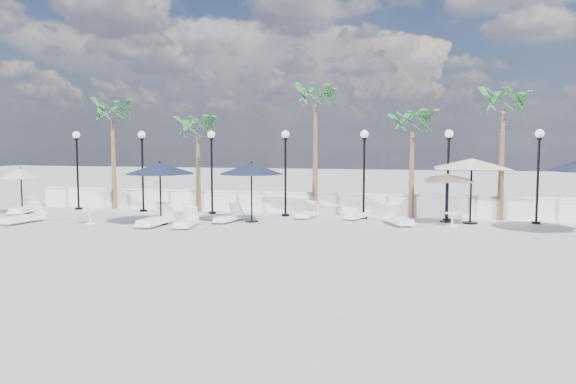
% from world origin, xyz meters
% --- Properties ---
extents(ground, '(100.00, 100.00, 0.00)m').
position_xyz_m(ground, '(0.00, 0.00, 0.00)').
color(ground, '#A1A19C').
rests_on(ground, ground).
extents(balustrade, '(26.00, 0.30, 1.01)m').
position_xyz_m(balustrade, '(0.00, 7.50, 0.47)').
color(balustrade, silver).
rests_on(balustrade, ground).
extents(lamppost_0, '(0.36, 0.36, 3.84)m').
position_xyz_m(lamppost_0, '(-10.50, 6.50, 2.49)').
color(lamppost_0, black).
rests_on(lamppost_0, ground).
extents(lamppost_1, '(0.36, 0.36, 3.84)m').
position_xyz_m(lamppost_1, '(-7.00, 6.50, 2.49)').
color(lamppost_1, black).
rests_on(lamppost_1, ground).
extents(lamppost_2, '(0.36, 0.36, 3.84)m').
position_xyz_m(lamppost_2, '(-3.50, 6.50, 2.49)').
color(lamppost_2, black).
rests_on(lamppost_2, ground).
extents(lamppost_3, '(0.36, 0.36, 3.84)m').
position_xyz_m(lamppost_3, '(0.00, 6.50, 2.49)').
color(lamppost_3, black).
rests_on(lamppost_3, ground).
extents(lamppost_4, '(0.36, 0.36, 3.84)m').
position_xyz_m(lamppost_4, '(3.50, 6.50, 2.49)').
color(lamppost_4, black).
rests_on(lamppost_4, ground).
extents(lamppost_5, '(0.36, 0.36, 3.84)m').
position_xyz_m(lamppost_5, '(7.00, 6.50, 2.49)').
color(lamppost_5, black).
rests_on(lamppost_5, ground).
extents(lamppost_6, '(0.36, 0.36, 3.84)m').
position_xyz_m(lamppost_6, '(10.50, 6.50, 2.49)').
color(lamppost_6, black).
rests_on(lamppost_6, ground).
extents(palm_0, '(2.60, 2.60, 5.50)m').
position_xyz_m(palm_0, '(-9.00, 7.30, 4.53)').
color(palm_0, brown).
rests_on(palm_0, ground).
extents(palm_1, '(2.60, 2.60, 4.70)m').
position_xyz_m(palm_1, '(-4.50, 7.30, 3.75)').
color(palm_1, brown).
rests_on(palm_1, ground).
extents(palm_2, '(2.60, 2.60, 6.10)m').
position_xyz_m(palm_2, '(1.20, 7.30, 5.12)').
color(palm_2, brown).
rests_on(palm_2, ground).
extents(palm_3, '(2.60, 2.60, 4.90)m').
position_xyz_m(palm_3, '(5.50, 7.30, 3.95)').
color(palm_3, brown).
rests_on(palm_3, ground).
extents(palm_4, '(2.60, 2.60, 5.70)m').
position_xyz_m(palm_4, '(9.20, 7.30, 4.73)').
color(palm_4, brown).
rests_on(palm_4, ground).
extents(lounger_0, '(1.16, 2.14, 0.76)m').
position_xyz_m(lounger_0, '(-12.01, 4.51, 0.26)').
color(lounger_0, white).
rests_on(lounger_0, ground).
extents(lounger_1, '(0.98, 2.07, 0.74)m').
position_xyz_m(lounger_1, '(-9.92, 1.79, 0.25)').
color(lounger_1, white).
rests_on(lounger_1, ground).
extents(lounger_2, '(0.83, 1.86, 0.67)m').
position_xyz_m(lounger_2, '(-2.94, 2.31, 0.23)').
color(lounger_2, white).
rests_on(lounger_2, ground).
extents(lounger_3, '(0.83, 1.78, 0.64)m').
position_xyz_m(lounger_3, '(-1.83, 4.06, 0.22)').
color(lounger_3, white).
rests_on(lounger_3, ground).
extents(lounger_4, '(0.74, 2.11, 0.78)m').
position_xyz_m(lounger_4, '(-4.28, 2.35, 0.26)').
color(lounger_4, white).
rests_on(lounger_4, ground).
extents(lounger_5, '(0.78, 1.73, 0.62)m').
position_xyz_m(lounger_5, '(1.10, 6.07, 0.21)').
color(lounger_5, white).
rests_on(lounger_5, ground).
extents(lounger_6, '(1.02, 1.69, 0.60)m').
position_xyz_m(lounger_6, '(3.28, 6.22, 0.20)').
color(lounger_6, white).
rests_on(lounger_6, ground).
extents(lounger_7, '(1.33, 1.97, 0.71)m').
position_xyz_m(lounger_7, '(5.06, 4.91, 0.24)').
color(lounger_7, white).
rests_on(lounger_7, ground).
extents(side_table_0, '(0.59, 0.59, 0.57)m').
position_xyz_m(side_table_0, '(-7.21, 2.38, 0.34)').
color(side_table_0, white).
rests_on(side_table_0, ground).
extents(side_table_1, '(0.47, 0.47, 0.45)m').
position_xyz_m(side_table_1, '(-4.67, 6.20, 0.27)').
color(side_table_1, white).
rests_on(side_table_1, ground).
extents(side_table_2, '(0.54, 0.54, 0.53)m').
position_xyz_m(side_table_2, '(7.14, 5.10, 0.32)').
color(side_table_2, white).
rests_on(side_table_2, ground).
extents(parasol_navy_left, '(2.90, 2.90, 2.56)m').
position_xyz_m(parasol_navy_left, '(-4.29, 2.84, 2.25)').
color(parasol_navy_left, black).
rests_on(parasol_navy_left, ground).
extents(parasol_navy_mid, '(2.80, 2.80, 2.51)m').
position_xyz_m(parasol_navy_mid, '(-0.93, 4.36, 2.21)').
color(parasol_navy_mid, black).
rests_on(parasol_navy_mid, ground).
extents(parasol_cream_sq_a, '(5.82, 5.82, 2.86)m').
position_xyz_m(parasol_cream_sq_a, '(7.89, 5.96, 2.65)').
color(parasol_cream_sq_a, black).
rests_on(parasol_cream_sq_a, ground).
extents(parasol_cream_sq_b, '(4.34, 4.34, 2.18)m').
position_xyz_m(parasol_cream_sq_b, '(6.93, 6.20, 2.01)').
color(parasol_cream_sq_b, black).
rests_on(parasol_cream_sq_b, ground).
extents(parasol_cream_small, '(1.77, 1.77, 2.17)m').
position_xyz_m(parasol_cream_small, '(-12.00, 4.35, 1.86)').
color(parasol_cream_small, black).
rests_on(parasol_cream_small, ground).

